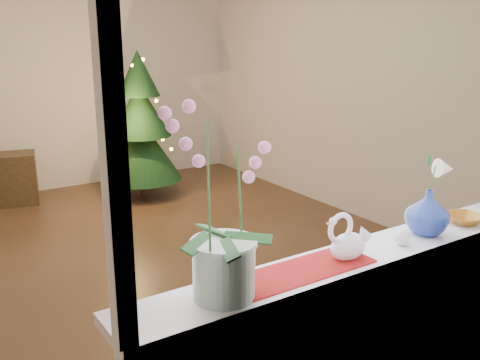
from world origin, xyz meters
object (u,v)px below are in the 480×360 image
object	(u,v)px
orchid_pot	(223,202)
blue_vase	(428,209)
side_table	(0,180)
swan	(349,236)
xmas_tree	(141,124)
amber_dish	(464,219)
paperweight	(402,238)

from	to	relation	value
orchid_pot	blue_vase	bearing A→B (deg)	0.26
side_table	swan	bearing A→B (deg)	-69.58
xmas_tree	orchid_pot	bearing A→B (deg)	-109.33
blue_vase	amber_dish	size ratio (longest dim) A/B	1.62
xmas_tree	side_table	world-z (taller)	xmas_tree
blue_vase	side_table	xyz separation A→B (m)	(-1.06, 4.56, -0.76)
blue_vase	paperweight	size ratio (longest dim) A/B	3.46
blue_vase	xmas_tree	size ratio (longest dim) A/B	0.15
paperweight	xmas_tree	distance (m)	4.15
orchid_pot	xmas_tree	size ratio (longest dim) A/B	0.42
swan	xmas_tree	xyz separation A→B (m)	(0.85, 4.09, -0.21)
swan	xmas_tree	size ratio (longest dim) A/B	0.14
paperweight	side_table	world-z (taller)	paperweight
orchid_pot	side_table	distance (m)	4.67
swan	xmas_tree	bearing A→B (deg)	71.72
paperweight	xmas_tree	size ratio (longest dim) A/B	0.04
blue_vase	side_table	bearing A→B (deg)	103.13
orchid_pot	paperweight	xyz separation A→B (m)	(0.87, -0.03, -0.31)
swan	paperweight	xyz separation A→B (m)	(0.29, -0.02, -0.06)
paperweight	xmas_tree	world-z (taller)	xmas_tree
orchid_pot	xmas_tree	distance (m)	4.35
amber_dish	xmas_tree	bearing A→B (deg)	88.66
paperweight	blue_vase	bearing A→B (deg)	9.41
orchid_pot	xmas_tree	xyz separation A→B (m)	(1.43, 4.08, -0.45)
paperweight	side_table	distance (m)	4.72
swan	paperweight	size ratio (longest dim) A/B	3.33
blue_vase	side_table	world-z (taller)	blue_vase
swan	blue_vase	world-z (taller)	blue_vase
xmas_tree	side_table	distance (m)	1.60
orchid_pot	xmas_tree	bearing A→B (deg)	70.67
paperweight	amber_dish	size ratio (longest dim) A/B	0.47
paperweight	amber_dish	distance (m)	0.46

